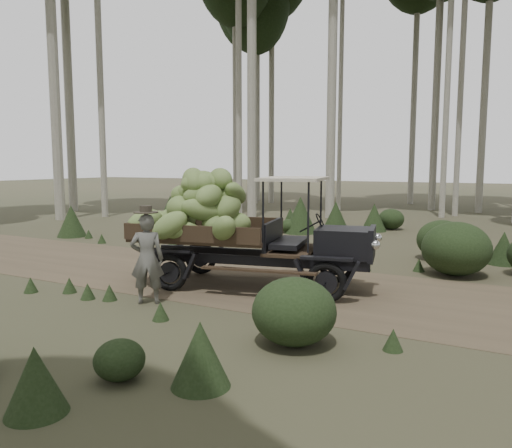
# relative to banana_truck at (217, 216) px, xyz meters

# --- Properties ---
(ground) EXTENTS (120.00, 120.00, 0.00)m
(ground) POSITION_rel_banana_truck_xyz_m (-1.34, 0.56, -1.42)
(ground) COLOR #473D2B
(ground) RESTS_ON ground
(dirt_track) EXTENTS (70.00, 4.00, 0.01)m
(dirt_track) POSITION_rel_banana_truck_xyz_m (-1.34, 0.56, -1.42)
(dirt_track) COLOR brown
(dirt_track) RESTS_ON ground
(banana_truck) EXTENTS (5.26, 2.89, 2.48)m
(banana_truck) POSITION_rel_banana_truck_xyz_m (0.00, 0.00, 0.00)
(banana_truck) COLOR black
(banana_truck) RESTS_ON ground
(farmer) EXTENTS (0.70, 0.64, 1.74)m
(farmer) POSITION_rel_banana_truck_xyz_m (-0.36, -1.74, -0.60)
(farmer) COLOR #585750
(farmer) RESTS_ON ground
(undergrowth) EXTENTS (23.01, 23.05, 1.37)m
(undergrowth) POSITION_rel_banana_truck_xyz_m (0.61, -1.49, -0.87)
(undergrowth) COLOR #233319
(undergrowth) RESTS_ON ground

